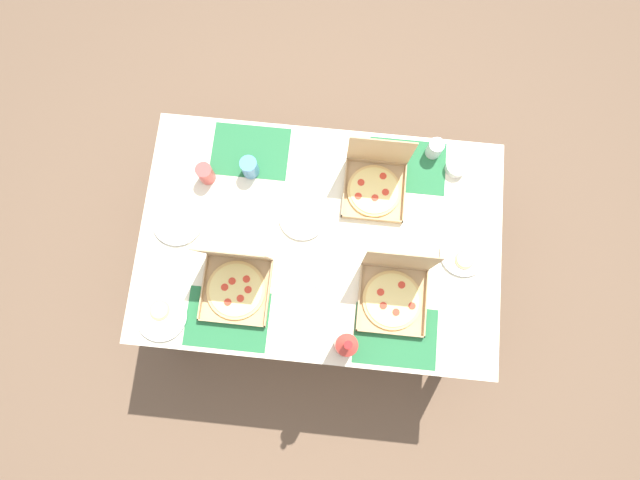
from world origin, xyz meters
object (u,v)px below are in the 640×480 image
Objects in this scene: pizza_box_center at (394,292)px; plate_middle at (178,221)px; plate_near_right at (162,315)px; cup_red at (206,174)px; pizza_box_corner_right at (236,282)px; soda_bottle at (346,345)px; cup_spare at (250,167)px; plate_near_left at (303,217)px; cup_dark at (435,149)px; condiment_bowl at (456,167)px; pizza_box_edge_far at (375,182)px; plate_far_left at (463,255)px.

plate_middle is at bearing 166.97° from pizza_box_center.
plate_near_right is 0.66m from cup_red.
soda_bottle is (0.49, -0.22, 0.08)m from pizza_box_corner_right.
plate_near_left is at bearing -36.98° from cup_spare.
pizza_box_center reaches higher than plate_near_left.
cup_dark is 0.85m from cup_spare.
condiment_bowl is at bearing 34.15° from pizza_box_corner_right.
pizza_box_corner_right is at bearing -139.60° from cup_dark.
soda_bottle is (-0.07, -0.73, 0.08)m from pizza_box_edge_far.
pizza_box_center is 1.02m from plate_middle.
plate_near_left is (0.56, 0.50, -0.00)m from plate_near_right.
soda_bottle is at bearing -3.44° from plate_near_right.
pizza_box_corner_right is at bearing -67.17° from cup_red.
pizza_box_center is 0.68m from pizza_box_corner_right.
cup_red is at bearing 168.08° from plate_far_left.
pizza_box_corner_right is at bearing -137.79° from pizza_box_edge_far.
pizza_box_edge_far reaches higher than cup_dark.
cup_red reaches higher than plate_near_left.
soda_bottle is at bearing -45.06° from cup_red.
pizza_box_corner_right is (-0.57, -0.51, 0.00)m from pizza_box_edge_far.
cup_dark is (1.13, 0.45, 0.04)m from plate_middle.
soda_bottle reaches higher than pizza_box_edge_far.
cup_dark is at bearing 108.76° from plate_far_left.
pizza_box_center reaches higher than cup_dark.
plate_near_right and plate_far_left have the same top height.
cup_dark is (1.13, 0.87, 0.04)m from plate_near_right.
pizza_box_center is at bearing 52.40° from soda_bottle.
soda_bottle is (-0.49, -0.45, 0.12)m from plate_far_left.
pizza_box_center is (0.12, -0.49, 0.00)m from pizza_box_edge_far.
pizza_box_edge_far is 1.44× the size of plate_near_right.
cup_spare is at bearing 90.71° from pizza_box_corner_right.
plate_middle is at bearing 139.80° from pizza_box_corner_right.
cup_red is (-1.03, -0.23, 0.00)m from cup_dark.
plate_near_left is 2.18× the size of cup_dark.
pizza_box_corner_right reaches higher than cup_red.
plate_far_left is at bearing 33.20° from pizza_box_center.
plate_near_left is 0.61m from soda_bottle.
plate_far_left is (1.29, -0.03, 0.00)m from plate_middle.
plate_middle is 1.11× the size of plate_far_left.
pizza_box_center is at bearing -101.83° from cup_dark.
plate_middle is at bearing -115.10° from cup_red.
plate_near_left is 2.26× the size of condiment_bowl.
plate_near_left is 0.74m from condiment_bowl.
pizza_box_center is 0.99m from cup_red.
pizza_box_corner_right is 1.41× the size of plate_middle.
plate_near_left is 0.68m from cup_dark.
condiment_bowl is (0.93, 0.63, -0.03)m from pizza_box_corner_right.
soda_bottle is (-0.19, -0.25, 0.08)m from pizza_box_center.
cup_red is at bearing -177.24° from pizza_box_edge_far.
pizza_box_corner_right is 3.06× the size of cup_red.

